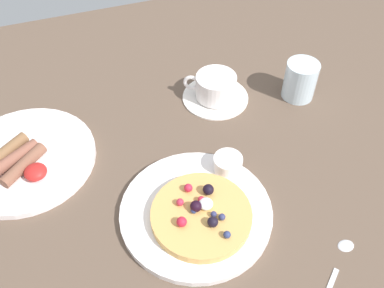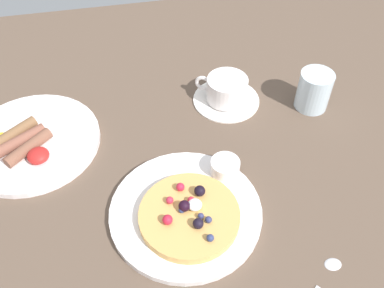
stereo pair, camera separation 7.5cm
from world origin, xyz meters
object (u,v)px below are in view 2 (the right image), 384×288
object	(u,v)px
coffee_saucer	(226,99)
teaspoon	(323,281)
water_glass	(314,90)
pancake_plate	(186,212)
coffee_cup	(226,89)
breakfast_plate	(32,142)
syrup_ramekin	(225,167)

from	to	relation	value
coffee_saucer	teaspoon	size ratio (longest dim) A/B	1.15
water_glass	teaspoon	bearing A→B (deg)	-109.51
pancake_plate	water_glass	bearing A→B (deg)	34.63
coffee_cup	teaspoon	xyz separation A→B (cm)	(4.14, -44.19, -3.25)
water_glass	breakfast_plate	bearing A→B (deg)	179.62
syrup_ramekin	breakfast_plate	xyz separation A→B (cm)	(-36.11, 15.83, -2.07)
teaspoon	water_glass	xyz separation A→B (cm)	(13.79, 38.90, 4.06)
coffee_cup	teaspoon	world-z (taller)	coffee_cup
pancake_plate	teaspoon	size ratio (longest dim) A/B	2.08
coffee_cup	water_glass	distance (cm)	18.71
syrup_ramekin	coffee_cup	distance (cm)	21.49
coffee_saucer	coffee_cup	distance (cm)	3.11
pancake_plate	coffee_saucer	size ratio (longest dim) A/B	1.81
teaspoon	breakfast_plate	bearing A→B (deg)	139.43
teaspoon	coffee_cup	bearing A→B (deg)	95.35
breakfast_plate	pancake_plate	bearing A→B (deg)	-39.82
pancake_plate	syrup_ramekin	distance (cm)	11.41
coffee_saucer	coffee_cup	world-z (taller)	coffee_cup
breakfast_plate	water_glass	xyz separation A→B (cm)	(59.68, -0.39, 3.64)
water_glass	coffee_cup	bearing A→B (deg)	163.56
pancake_plate	syrup_ramekin	xyz separation A→B (cm)	(8.82, 6.93, 2.07)
coffee_saucer	water_glass	world-z (taller)	water_glass
breakfast_plate	water_glass	bearing A→B (deg)	-0.38
pancake_plate	teaspoon	xyz separation A→B (cm)	(18.59, -16.54, -0.42)
coffee_cup	water_glass	world-z (taller)	water_glass
syrup_ramekin	teaspoon	world-z (taller)	syrup_ramekin
coffee_cup	water_glass	bearing A→B (deg)	-16.44
pancake_plate	coffee_cup	bearing A→B (deg)	62.41
coffee_saucer	teaspoon	xyz separation A→B (cm)	(4.02, -44.12, -0.14)
syrup_ramekin	teaspoon	xyz separation A→B (cm)	(9.78, -23.47, -2.49)
pancake_plate	breakfast_plate	world-z (taller)	same
pancake_plate	syrup_ramekin	size ratio (longest dim) A/B	4.89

